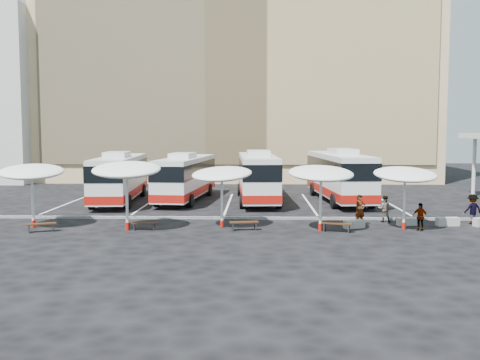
{
  "coord_description": "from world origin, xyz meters",
  "views": [
    {
      "loc": [
        2.1,
        -33.63,
        5.47
      ],
      "look_at": [
        1.0,
        3.0,
        2.2
      ],
      "focal_mm": 42.0,
      "sensor_mm": 36.0,
      "label": 1
    }
  ],
  "objects_px": {
    "bus_0": "(120,176)",
    "sunshade_3": "(321,174)",
    "wood_bench_0": "(41,225)",
    "wood_bench_2": "(244,224)",
    "conc_bench_1": "(407,222)",
    "passenger_0": "(360,210)",
    "sunshade_4": "(405,175)",
    "conc_bench_0": "(354,224)",
    "sunshade_2": "(222,174)",
    "wood_bench_1": "(144,224)",
    "bus_1": "(186,176)",
    "bus_2": "(258,175)",
    "sunshade_1": "(126,170)",
    "passenger_1": "(385,209)",
    "wood_bench_3": "(337,225)",
    "passenger_3": "(472,209)",
    "passenger_2": "(420,217)",
    "conc_bench_2": "(448,222)",
    "bus_3": "(339,174)",
    "sunshade_0": "(32,172)"
  },
  "relations": [
    {
      "from": "bus_2",
      "to": "passenger_2",
      "type": "xyz_separation_m",
      "value": [
        8.85,
        -12.42,
        -1.26
      ]
    },
    {
      "from": "sunshade_2",
      "to": "bus_0",
      "type": "bearing_deg",
      "value": 127.56
    },
    {
      "from": "wood_bench_1",
      "to": "wood_bench_2",
      "type": "bearing_deg",
      "value": 0.97
    },
    {
      "from": "sunshade_3",
      "to": "wood_bench_0",
      "type": "height_order",
      "value": "sunshade_3"
    },
    {
      "from": "passenger_3",
      "to": "bus_1",
      "type": "bearing_deg",
      "value": -44.13
    },
    {
      "from": "passenger_3",
      "to": "bus_2",
      "type": "bearing_deg",
      "value": -53.14
    },
    {
      "from": "sunshade_2",
      "to": "wood_bench_2",
      "type": "height_order",
      "value": "sunshade_2"
    },
    {
      "from": "bus_3",
      "to": "conc_bench_1",
      "type": "distance_m",
      "value": 11.46
    },
    {
      "from": "wood_bench_2",
      "to": "conc_bench_1",
      "type": "height_order",
      "value": "wood_bench_2"
    },
    {
      "from": "bus_1",
      "to": "sunshade_2",
      "type": "height_order",
      "value": "bus_1"
    },
    {
      "from": "sunshade_3",
      "to": "conc_bench_0",
      "type": "distance_m",
      "value": 3.63
    },
    {
      "from": "wood_bench_2",
      "to": "passenger_3",
      "type": "distance_m",
      "value": 13.5
    },
    {
      "from": "wood_bench_1",
      "to": "conc_bench_2",
      "type": "height_order",
      "value": "conc_bench_2"
    },
    {
      "from": "wood_bench_0",
      "to": "sunshade_3",
      "type": "bearing_deg",
      "value": 2.84
    },
    {
      "from": "bus_1",
      "to": "bus_2",
      "type": "distance_m",
      "value": 5.59
    },
    {
      "from": "bus_1",
      "to": "wood_bench_3",
      "type": "height_order",
      "value": "bus_1"
    },
    {
      "from": "sunshade_3",
      "to": "wood_bench_1",
      "type": "bearing_deg",
      "value": -179.86
    },
    {
      "from": "sunshade_1",
      "to": "wood_bench_1",
      "type": "xyz_separation_m",
      "value": [
        0.93,
        0.02,
        -2.99
      ]
    },
    {
      "from": "sunshade_2",
      "to": "conc_bench_2",
      "type": "bearing_deg",
      "value": 3.98
    },
    {
      "from": "sunshade_0",
      "to": "passenger_2",
      "type": "relative_size",
      "value": 2.84
    },
    {
      "from": "sunshade_0",
      "to": "wood_bench_2",
      "type": "distance_m",
      "value": 12.21
    },
    {
      "from": "wood_bench_0",
      "to": "conc_bench_1",
      "type": "relative_size",
      "value": 1.42
    },
    {
      "from": "conc_bench_2",
      "to": "passenger_3",
      "type": "xyz_separation_m",
      "value": [
        1.64,
        0.68,
        0.63
      ]
    },
    {
      "from": "wood_bench_0",
      "to": "passenger_1",
      "type": "distance_m",
      "value": 19.61
    },
    {
      "from": "bus_2",
      "to": "passenger_3",
      "type": "relative_size",
      "value": 7.2
    },
    {
      "from": "bus_2",
      "to": "sunshade_1",
      "type": "distance_m",
      "value": 14.7
    },
    {
      "from": "wood_bench_0",
      "to": "conc_bench_0",
      "type": "distance_m",
      "value": 17.11
    },
    {
      "from": "sunshade_4",
      "to": "conc_bench_0",
      "type": "relative_size",
      "value": 3.04
    },
    {
      "from": "sunshade_2",
      "to": "wood_bench_1",
      "type": "bearing_deg",
      "value": -166.61
    },
    {
      "from": "passenger_0",
      "to": "bus_0",
      "type": "bearing_deg",
      "value": 123.0
    },
    {
      "from": "wood_bench_3",
      "to": "passenger_0",
      "type": "height_order",
      "value": "passenger_0"
    },
    {
      "from": "bus_2",
      "to": "passenger_3",
      "type": "bearing_deg",
      "value": -42.1
    },
    {
      "from": "bus_0",
      "to": "passenger_1",
      "type": "relative_size",
      "value": 7.77
    },
    {
      "from": "conc_bench_0",
      "to": "conc_bench_1",
      "type": "bearing_deg",
      "value": 17.9
    },
    {
      "from": "sunshade_2",
      "to": "sunshade_4",
      "type": "xyz_separation_m",
      "value": [
        10.06,
        -0.39,
        0.02
      ]
    },
    {
      "from": "passenger_2",
      "to": "wood_bench_1",
      "type": "bearing_deg",
      "value": -136.78
    },
    {
      "from": "sunshade_0",
      "to": "sunshade_2",
      "type": "xyz_separation_m",
      "value": [
        10.62,
        0.35,
        -0.13
      ]
    },
    {
      "from": "sunshade_4",
      "to": "bus_1",
      "type": "bearing_deg",
      "value": 137.55
    },
    {
      "from": "passenger_1",
      "to": "wood_bench_1",
      "type": "bearing_deg",
      "value": 23.55
    },
    {
      "from": "bus_2",
      "to": "conc_bench_1",
      "type": "height_order",
      "value": "bus_2"
    },
    {
      "from": "wood_bench_0",
      "to": "passenger_0",
      "type": "xyz_separation_m",
      "value": [
        17.51,
        2.55,
        0.53
      ]
    },
    {
      "from": "bus_2",
      "to": "wood_bench_3",
      "type": "relative_size",
      "value": 7.42
    },
    {
      "from": "sunshade_0",
      "to": "wood_bench_0",
      "type": "height_order",
      "value": "sunshade_0"
    },
    {
      "from": "bus_0",
      "to": "passenger_2",
      "type": "distance_m",
      "value": 22.62
    },
    {
      "from": "conc_bench_1",
      "to": "passenger_0",
      "type": "distance_m",
      "value": 2.79
    },
    {
      "from": "bus_1",
      "to": "sunshade_1",
      "type": "distance_m",
      "value": 13.27
    },
    {
      "from": "bus_0",
      "to": "sunshade_3",
      "type": "height_order",
      "value": "bus_0"
    },
    {
      "from": "wood_bench_0",
      "to": "conc_bench_0",
      "type": "height_order",
      "value": "wood_bench_0"
    },
    {
      "from": "wood_bench_0",
      "to": "wood_bench_2",
      "type": "xyz_separation_m",
      "value": [
        10.9,
        0.82,
        0.01
      ]
    },
    {
      "from": "passenger_0",
      "to": "passenger_2",
      "type": "relative_size",
      "value": 1.18
    }
  ]
}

